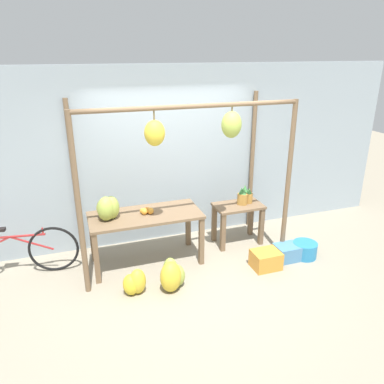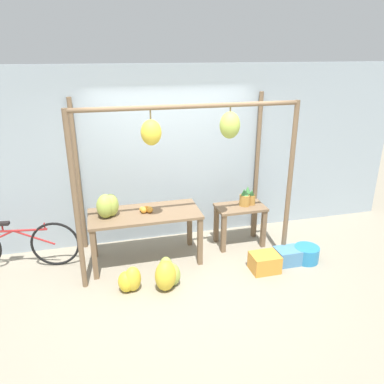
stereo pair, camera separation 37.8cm
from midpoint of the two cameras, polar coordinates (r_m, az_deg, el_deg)
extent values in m
plane|color=gray|center=(5.36, 2.28, -12.96)|extent=(20.00, 20.00, 0.00)
cube|color=#99A8B2|center=(6.01, -1.37, 5.58)|extent=(8.00, 0.08, 2.80)
cylinder|color=brown|center=(4.79, -15.16, -1.97)|extent=(0.07, 0.07, 2.37)
cylinder|color=brown|center=(5.54, 16.53, 1.01)|extent=(0.07, 0.07, 2.37)
cylinder|color=brown|center=(5.84, -15.23, 2.16)|extent=(0.07, 0.07, 2.37)
cylinder|color=brown|center=(6.47, 11.56, 4.28)|extent=(0.07, 0.07, 2.37)
cylinder|color=brown|center=(4.68, 2.04, 12.92)|extent=(2.92, 0.06, 0.06)
cylinder|color=brown|center=(4.57, -3.96, 11.64)|extent=(0.02, 0.02, 0.11)
ellipsoid|color=gold|center=(4.61, -3.90, 9.02)|extent=(0.25, 0.23, 0.32)
cylinder|color=brown|center=(4.86, 8.15, 12.35)|extent=(0.02, 0.02, 0.05)
ellipsoid|color=#9EB247|center=(4.89, 8.03, 10.04)|extent=(0.27, 0.24, 0.35)
cube|color=brown|center=(5.43, -5.27, -3.36)|extent=(1.60, 0.72, 0.04)
cube|color=brown|center=(5.28, -12.69, -9.37)|extent=(0.07, 0.07, 0.74)
cube|color=brown|center=(5.49, 3.22, -7.58)|extent=(0.07, 0.07, 0.74)
cube|color=brown|center=(5.82, -12.99, -6.36)|extent=(0.07, 0.07, 0.74)
cube|color=brown|center=(6.02, 1.43, -4.87)|extent=(0.07, 0.07, 0.74)
cube|color=brown|center=(6.00, 9.19, -2.33)|extent=(0.77, 0.47, 0.04)
cube|color=brown|center=(5.87, 6.69, -6.36)|extent=(0.07, 0.07, 0.63)
cube|color=brown|center=(6.12, 12.59, -5.53)|extent=(0.07, 0.07, 0.63)
cube|color=brown|center=(6.17, 5.47, -4.87)|extent=(0.07, 0.07, 0.63)
cube|color=brown|center=(6.42, 11.14, -4.15)|extent=(0.07, 0.07, 0.63)
ellipsoid|color=#9EB247|center=(5.31, -10.30, -2.03)|extent=(0.31, 0.32, 0.33)
ellipsoid|color=gold|center=(5.34, -11.03, -2.10)|extent=(0.34, 0.32, 0.30)
ellipsoid|color=#9EB247|center=(5.27, -11.07, -2.15)|extent=(0.35, 0.35, 0.34)
sphere|color=orange|center=(5.45, -4.80, -2.56)|extent=(0.08, 0.08, 0.08)
sphere|color=orange|center=(5.45, -4.80, -2.57)|extent=(0.08, 0.08, 0.08)
sphere|color=orange|center=(5.39, -4.48, -2.73)|extent=(0.10, 0.10, 0.10)
sphere|color=orange|center=(5.39, -5.38, -2.79)|extent=(0.09, 0.09, 0.09)
sphere|color=orange|center=(5.44, -5.06, -2.59)|extent=(0.08, 0.08, 0.08)
sphere|color=orange|center=(5.44, -5.65, -2.67)|extent=(0.08, 0.08, 0.08)
sphere|color=orange|center=(5.45, -5.12, -2.59)|extent=(0.08, 0.08, 0.08)
cylinder|color=#B27F38|center=(5.98, 9.97, -1.33)|extent=(0.13, 0.13, 0.18)
cone|color=#428442|center=(5.93, 10.05, -0.16)|extent=(0.09, 0.09, 0.08)
cylinder|color=#B27F38|center=(5.98, 9.66, -1.29)|extent=(0.13, 0.13, 0.18)
cone|color=#337538|center=(5.93, 9.74, -0.03)|extent=(0.09, 0.09, 0.10)
cylinder|color=olive|center=(6.08, 10.18, -0.99)|extent=(0.15, 0.15, 0.17)
cone|color=#428442|center=(6.03, 10.27, 0.31)|extent=(0.10, 0.10, 0.12)
cylinder|color=#B27F38|center=(6.06, 10.81, -1.18)|extent=(0.12, 0.12, 0.16)
cone|color=#428442|center=(6.01, 10.89, -0.07)|extent=(0.09, 0.09, 0.09)
ellipsoid|color=gold|center=(5.06, -6.86, -13.05)|extent=(0.31, 0.30, 0.35)
ellipsoid|color=yellow|center=(5.07, -7.89, -13.44)|extent=(0.25, 0.26, 0.29)
ellipsoid|color=#9EB247|center=(5.14, -0.97, -12.49)|extent=(0.33, 0.33, 0.32)
ellipsoid|color=#9EB247|center=(5.15, -1.81, -11.87)|extent=(0.28, 0.27, 0.40)
ellipsoid|color=gold|center=(5.02, -1.85, -12.68)|extent=(0.40, 0.40, 0.43)
cube|color=orange|center=(5.59, 12.95, -10.46)|extent=(0.40, 0.32, 0.26)
cylinder|color=teal|center=(5.99, 18.79, -8.96)|extent=(0.37, 0.37, 0.24)
torus|color=black|center=(5.76, -18.37, -7.58)|extent=(0.69, 0.13, 0.69)
cylinder|color=maroon|center=(5.79, -23.93, -5.46)|extent=(0.92, 0.16, 0.03)
cylinder|color=maroon|center=(5.77, -21.16, -6.52)|extent=(0.55, 0.11, 0.27)
cylinder|color=maroon|center=(5.82, -25.28, -5.03)|extent=(0.02, 0.02, 0.10)
cube|color=black|center=(5.79, -25.38, -4.40)|extent=(0.21, 0.11, 0.04)
cylinder|color=maroon|center=(5.65, -19.78, -4.94)|extent=(0.02, 0.02, 0.10)
cube|color=#4C84B2|center=(5.85, 16.17, -9.39)|extent=(0.36, 0.29, 0.23)
camera|label=1|loc=(0.19, -88.02, 0.75)|focal=35.00mm
camera|label=2|loc=(0.19, 91.98, -0.75)|focal=35.00mm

